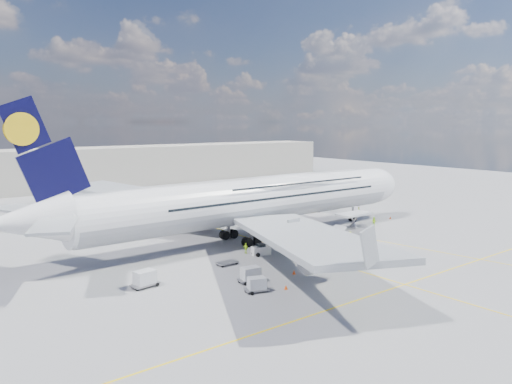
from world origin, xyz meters
TOP-DOWN VIEW (x-y plane):
  - ground at (0.00, 0.00)m, footprint 300.00×300.00m
  - taxi_line_main at (0.00, 0.00)m, footprint 0.25×220.00m
  - taxi_line_cross at (0.00, -20.00)m, footprint 120.00×0.25m
  - taxi_line_diag at (14.00, 10.00)m, footprint 14.16×99.06m
  - airliner at (0.26, 10.00)m, footprint 77.26×79.15m
  - jet_bridge at (29.81, 20.94)m, footprint 18.80×12.10m
  - cargo_loader at (16.82, 2.89)m, footprint 8.53×3.20m
  - terminal at (0.00, 95.00)m, footprint 180.00×16.00m
  - tree_line at (40.00, 140.00)m, footprint 160.00×6.00m
  - dolly_row_a at (-25.49, -1.27)m, footprint 3.51×2.24m
  - dolly_row_b at (-15.94, -10.92)m, footprint 3.11×2.32m
  - dolly_row_c at (-12.29, 0.42)m, footprint 2.96×1.58m
  - dolly_back at (-14.32, -7.63)m, footprint 3.29×2.13m
  - dolly_nose_far at (8.60, -2.06)m, footprint 3.41×2.33m
  - dolly_nose_near at (5.08, -10.72)m, footprint 2.73×1.55m
  - baggage_tug at (-5.33, 1.51)m, footprint 3.02×1.93m
  - catering_truck_inner at (-4.08, 34.09)m, footprint 6.38×2.54m
  - catering_truck_outer at (-21.83, 40.41)m, footprint 6.76×5.20m
  - service_van at (8.03, -6.39)m, footprint 3.85×4.68m
  - crew_nose at (31.12, 13.55)m, footprint 0.77×0.78m
  - crew_loader at (24.91, 4.56)m, footprint 1.04×1.07m
  - crew_wing at (-6.53, 3.66)m, footprint 0.59×1.02m
  - crew_van at (11.15, -1.46)m, footprint 1.05×1.04m
  - crew_tug at (2.72, -12.04)m, footprint 1.24×0.84m
  - cone_nose at (33.08, 6.93)m, footprint 0.43×0.43m
  - cone_wing_left_inner at (-9.49, 21.80)m, footprint 0.45×0.45m
  - cone_wing_left_outer at (-15.23, 32.78)m, footprint 0.49×0.49m
  - cone_wing_right_inner at (-7.84, -8.53)m, footprint 0.46×0.46m
  - cone_wing_right_outer at (-12.63, -12.33)m, footprint 0.44×0.44m

SIDE VIEW (x-z plane):
  - ground at x=0.00m, z-range 0.00..0.00m
  - taxi_line_main at x=0.00m, z-range 0.00..0.01m
  - taxi_line_cross at x=0.00m, z-range 0.00..0.01m
  - taxi_line_diag at x=14.00m, z-range 0.00..0.01m
  - cone_nose at x=33.08m, z-range -0.01..0.54m
  - cone_wing_right_outer at x=-12.63m, z-range -0.01..0.55m
  - cone_wing_left_inner at x=-9.49m, z-range -0.01..0.56m
  - cone_wing_right_inner at x=-7.84m, z-range -0.01..0.58m
  - cone_wing_left_outer at x=-15.23m, z-range -0.01..0.61m
  - dolly_row_c at x=-12.29m, z-range 0.12..0.55m
  - dolly_nose_far at x=8.60m, z-range 0.12..0.58m
  - service_van at x=8.03m, z-range 0.00..1.19m
  - baggage_tug at x=-5.33m, z-range -0.10..1.64m
  - crew_wing at x=-6.53m, z-range 0.00..1.64m
  - crew_loader at x=24.91m, z-range 0.00..1.74m
  - crew_tug at x=2.72m, z-range 0.00..1.76m
  - dolly_nose_near at x=5.08m, z-range 0.06..1.75m
  - crew_nose at x=31.12m, z-range 0.00..1.82m
  - crew_van at x=11.15m, z-range 0.00..1.83m
  - dolly_row_b at x=-15.94m, z-range 0.07..1.82m
  - dolly_back at x=-14.32m, z-range 0.07..2.01m
  - dolly_row_a at x=-25.49m, z-range 0.08..2.15m
  - cargo_loader at x=16.82m, z-range -0.59..3.09m
  - catering_truck_outer at x=-21.83m, z-range -0.13..3.58m
  - catering_truck_inner at x=-4.08m, z-range -0.11..3.70m
  - tree_line at x=40.00m, z-range 0.00..8.00m
  - terminal at x=0.00m, z-range 0.00..12.00m
  - jet_bridge at x=29.81m, z-range 2.60..11.10m
  - airliner at x=0.26m, z-range -4.98..18.72m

